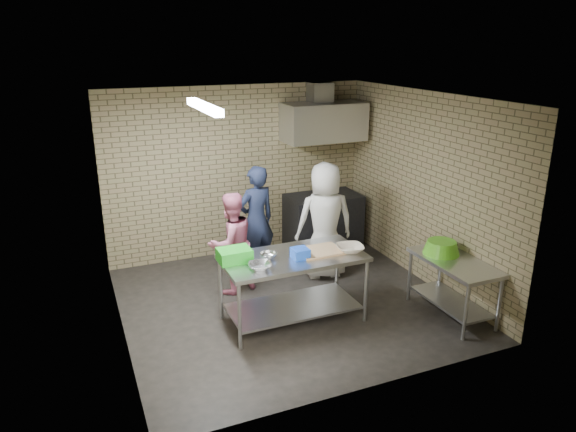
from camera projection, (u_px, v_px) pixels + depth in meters
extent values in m
plane|color=black|center=(287.00, 303.00, 7.11)|extent=(4.20, 4.20, 0.00)
plane|color=black|center=(287.00, 97.00, 6.25)|extent=(4.20, 4.20, 0.00)
cube|color=#90855A|center=(238.00, 172.00, 8.43)|extent=(4.20, 0.06, 2.70)
cube|color=#90855A|center=(370.00, 266.00, 4.94)|extent=(4.20, 0.06, 2.70)
cube|color=#90855A|center=(113.00, 229.00, 5.91)|extent=(0.06, 4.00, 2.70)
cube|color=#90855A|center=(425.00, 189.00, 7.46)|extent=(0.06, 4.00, 2.70)
cube|color=#A8AAAF|center=(293.00, 288.00, 6.56)|extent=(1.73, 0.86, 0.86)
cube|color=silver|center=(452.00, 288.00, 6.70)|extent=(0.60, 1.20, 0.75)
cube|color=black|center=(323.00, 221.00, 8.91)|extent=(1.20, 0.70, 0.90)
cube|color=silver|center=(324.00, 122.00, 8.43)|extent=(1.30, 0.60, 0.60)
cube|color=#A5A8AD|center=(320.00, 92.00, 8.42)|extent=(0.35, 0.30, 0.30)
cube|color=#3F2B19|center=(335.00, 130.00, 8.76)|extent=(0.80, 0.20, 0.04)
cube|color=white|center=(204.00, 107.00, 5.90)|extent=(0.10, 1.25, 0.08)
cube|color=green|center=(234.00, 255.00, 6.24)|extent=(0.38, 0.29, 0.15)
cube|color=blue|center=(300.00, 253.00, 6.33)|extent=(0.19, 0.19, 0.12)
cube|color=#D9AC7D|center=(320.00, 251.00, 6.53)|extent=(0.53, 0.40, 0.03)
imported|color=silver|center=(260.00, 266.00, 6.05)|extent=(0.32, 0.32, 0.07)
imported|color=silver|center=(268.00, 256.00, 6.34)|extent=(0.24, 0.24, 0.06)
imported|color=beige|center=(350.00, 249.00, 6.53)|extent=(0.39, 0.39, 0.08)
cylinder|color=#B22619|center=(321.00, 124.00, 8.63)|extent=(0.07, 0.07, 0.18)
cylinder|color=green|center=(343.00, 124.00, 8.79)|extent=(0.06, 0.06, 0.15)
imported|color=black|center=(256.00, 220.00, 7.81)|extent=(0.67, 0.51, 1.64)
imported|color=pink|center=(231.00, 243.00, 7.24)|extent=(0.81, 0.71, 1.42)
imported|color=white|center=(325.00, 221.00, 7.67)|extent=(0.93, 0.70, 1.72)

